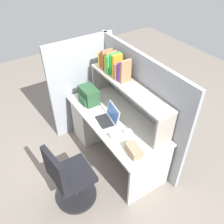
% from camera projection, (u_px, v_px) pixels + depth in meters
% --- Properties ---
extents(ground_plane, '(8.00, 8.00, 0.00)m').
position_uv_depth(ground_plane, '(115.00, 154.00, 3.60)').
color(ground_plane, slate).
extents(desk, '(1.60, 0.70, 0.73)m').
position_uv_depth(desk, '(101.00, 120.00, 3.59)').
color(desk, beige).
rests_on(desk, ground_plane).
extents(cubicle_partition_rear, '(1.84, 0.05, 1.55)m').
position_uv_depth(cubicle_partition_rear, '(138.00, 106.00, 3.26)').
color(cubicle_partition_rear, gray).
rests_on(cubicle_partition_rear, ground_plane).
extents(cubicle_partition_left, '(0.05, 1.06, 1.55)m').
position_uv_depth(cubicle_partition_left, '(82.00, 86.00, 3.64)').
color(cubicle_partition_left, gray).
rests_on(cubicle_partition_left, ground_plane).
extents(overhead_hutch, '(1.44, 0.28, 0.45)m').
position_uv_depth(overhead_hutch, '(128.00, 91.00, 2.99)').
color(overhead_hutch, gray).
rests_on(overhead_hutch, desk).
extents(reference_books_on_shelf, '(0.56, 0.18, 0.30)m').
position_uv_depth(reference_books_on_shelf, '(114.00, 65.00, 3.06)').
color(reference_books_on_shelf, yellow).
rests_on(reference_books_on_shelf, overhead_hutch).
extents(laptop, '(0.34, 0.30, 0.22)m').
position_uv_depth(laptop, '(108.00, 118.00, 3.05)').
color(laptop, '#B7BABF').
rests_on(laptop, desk).
extents(backpack, '(0.30, 0.23, 0.24)m').
position_uv_depth(backpack, '(89.00, 95.00, 3.33)').
color(backpack, '#264C2D').
rests_on(backpack, desk).
extents(computer_mouse, '(0.09, 0.12, 0.03)m').
position_uv_depth(computer_mouse, '(127.00, 131.00, 2.91)').
color(computer_mouse, silver).
rests_on(computer_mouse, desk).
extents(paper_cup, '(0.08, 0.08, 0.08)m').
position_uv_depth(paper_cup, '(113.00, 136.00, 2.81)').
color(paper_cup, white).
rests_on(paper_cup, desk).
extents(tissue_box, '(0.24, 0.15, 0.10)m').
position_uv_depth(tissue_box, '(134.00, 150.00, 2.62)').
color(tissue_box, '#9E7F60').
rests_on(tissue_box, desk).
extents(office_chair, '(0.52, 0.52, 0.93)m').
position_uv_depth(office_chair, '(70.00, 180.00, 2.77)').
color(office_chair, black).
rests_on(office_chair, ground_plane).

